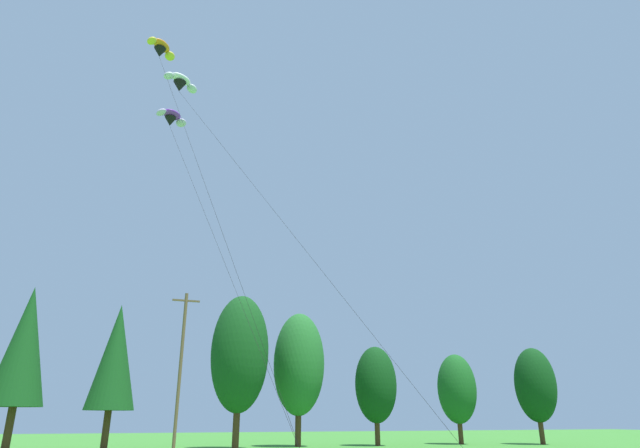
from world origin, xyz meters
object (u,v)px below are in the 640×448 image
Objects in this scene: parafoil_kite_high_orange at (161,49)px; parafoil_kite_far_purple at (171,118)px; parafoil_kite_mid_white at (181,83)px; utility_pole at (180,368)px.

parafoil_kite_high_orange reaches higher than parafoil_kite_far_purple.
parafoil_kite_high_orange is at bearing -108.10° from parafoil_kite_mid_white.
utility_pole is 0.53× the size of parafoil_kite_mid_white.
utility_pole is 0.54× the size of parafoil_kite_high_orange.
utility_pole is at bearing 76.76° from parafoil_kite_mid_white.
parafoil_kite_high_orange is 1.10× the size of parafoil_kite_far_purple.
parafoil_kite_high_orange is at bearing -104.66° from utility_pole.
parafoil_kite_far_purple is at bearing -142.17° from parafoil_kite_mid_white.
parafoil_kite_mid_white is 3.06m from parafoil_kite_far_purple.
parafoil_kite_high_orange is 4.94m from parafoil_kite_far_purple.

